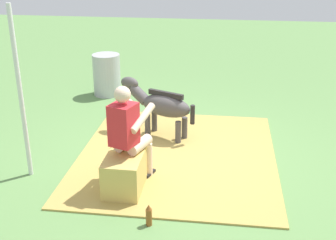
{
  "coord_description": "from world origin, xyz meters",
  "views": [
    {
      "loc": [
        -5.76,
        -0.59,
        2.93
      ],
      "look_at": [
        -0.03,
        0.19,
        0.55
      ],
      "focal_mm": 46.95,
      "sensor_mm": 36.0,
      "label": 1
    }
  ],
  "objects_px": {
    "tent_pole_left": "(21,95)",
    "person_seated": "(129,131)",
    "hay_bale": "(125,173)",
    "soda_bottle": "(149,215)",
    "pony_standing": "(161,105)",
    "water_barrel": "(107,75)"
  },
  "relations": [
    {
      "from": "person_seated",
      "to": "tent_pole_left",
      "type": "relative_size",
      "value": 0.6
    },
    {
      "from": "soda_bottle",
      "to": "water_barrel",
      "type": "bearing_deg",
      "value": 20.6
    },
    {
      "from": "tent_pole_left",
      "to": "water_barrel",
      "type": "bearing_deg",
      "value": -2.87
    },
    {
      "from": "pony_standing",
      "to": "water_barrel",
      "type": "distance_m",
      "value": 2.37
    },
    {
      "from": "hay_bale",
      "to": "pony_standing",
      "type": "xyz_separation_m",
      "value": [
        1.68,
        -0.21,
        0.3
      ]
    },
    {
      "from": "hay_bale",
      "to": "pony_standing",
      "type": "distance_m",
      "value": 1.72
    },
    {
      "from": "person_seated",
      "to": "pony_standing",
      "type": "bearing_deg",
      "value": -6.35
    },
    {
      "from": "pony_standing",
      "to": "soda_bottle",
      "type": "relative_size",
      "value": 4.83
    },
    {
      "from": "hay_bale",
      "to": "pony_standing",
      "type": "height_order",
      "value": "pony_standing"
    },
    {
      "from": "soda_bottle",
      "to": "water_barrel",
      "type": "xyz_separation_m",
      "value": [
        4.28,
        1.61,
        0.29
      ]
    },
    {
      "from": "hay_bale",
      "to": "person_seated",
      "type": "distance_m",
      "value": 0.54
    },
    {
      "from": "water_barrel",
      "to": "person_seated",
      "type": "bearing_deg",
      "value": -160.41
    },
    {
      "from": "soda_bottle",
      "to": "person_seated",
      "type": "bearing_deg",
      "value": 24.54
    },
    {
      "from": "pony_standing",
      "to": "tent_pole_left",
      "type": "bearing_deg",
      "value": 132.94
    },
    {
      "from": "hay_bale",
      "to": "soda_bottle",
      "type": "distance_m",
      "value": 0.81
    },
    {
      "from": "hay_bale",
      "to": "pony_standing",
      "type": "relative_size",
      "value": 0.53
    },
    {
      "from": "person_seated",
      "to": "soda_bottle",
      "type": "bearing_deg",
      "value": -155.46
    },
    {
      "from": "person_seated",
      "to": "soda_bottle",
      "type": "height_order",
      "value": "person_seated"
    },
    {
      "from": "pony_standing",
      "to": "soda_bottle",
      "type": "distance_m",
      "value": 2.41
    },
    {
      "from": "water_barrel",
      "to": "tent_pole_left",
      "type": "height_order",
      "value": "tent_pole_left"
    },
    {
      "from": "tent_pole_left",
      "to": "person_seated",
      "type": "bearing_deg",
      "value": -92.83
    },
    {
      "from": "pony_standing",
      "to": "person_seated",
      "type": "bearing_deg",
      "value": 173.65
    }
  ]
}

